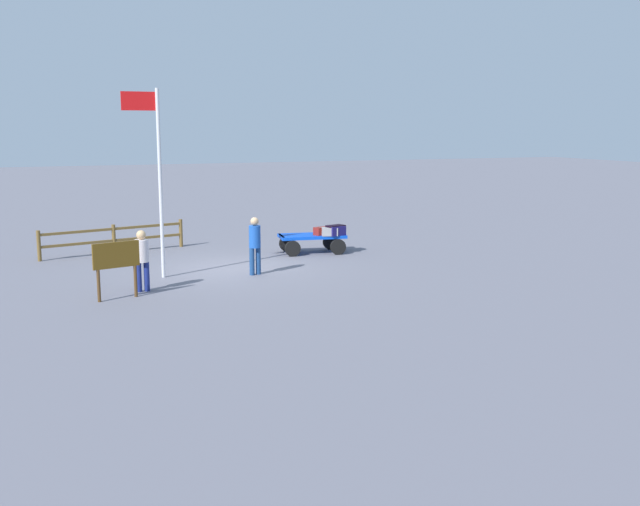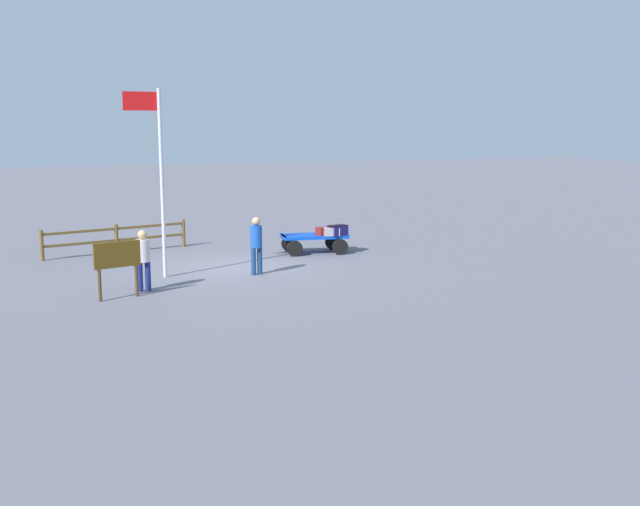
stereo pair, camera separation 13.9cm
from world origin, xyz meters
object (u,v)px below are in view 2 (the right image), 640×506
object	(u,v)px
suitcase_grey	(339,231)
suitcase_navy	(338,230)
suitcase_dark	(332,232)
worker_lead	(256,242)
luggage_cart	(314,239)
flagpole	(158,168)
worker_trailing	(143,256)
suitcase_tan	(323,231)
signboard	(117,260)

from	to	relation	value
suitcase_grey	suitcase_navy	world-z (taller)	suitcase_navy
suitcase_dark	worker_lead	distance (m)	3.99
luggage_cart	flagpole	world-z (taller)	flagpole
suitcase_dark	worker_trailing	bearing A→B (deg)	27.36
worker_lead	suitcase_grey	bearing A→B (deg)	-146.05
suitcase_grey	flagpole	bearing A→B (deg)	16.13
suitcase_dark	worker_lead	bearing A→B (deg)	36.08
flagpole	suitcase_tan	bearing A→B (deg)	-160.33
worker_lead	worker_trailing	xyz separation A→B (m)	(3.24, 1.00, -0.02)
luggage_cart	suitcase_tan	bearing A→B (deg)	144.44
luggage_cart	suitcase_navy	bearing A→B (deg)	151.80
worker_trailing	luggage_cart	bearing A→B (deg)	-147.82
suitcase_tan	signboard	size ratio (longest dim) A/B	0.37
flagpole	worker_trailing	bearing A→B (deg)	66.54
worker_trailing	suitcase_navy	bearing A→B (deg)	-153.08
suitcase_grey	worker_lead	world-z (taller)	worker_lead
suitcase_navy	worker_lead	size ratio (longest dim) A/B	0.40
worker_trailing	flagpole	world-z (taller)	flagpole
suitcase_dark	worker_lead	world-z (taller)	worker_lead
worker_lead	flagpole	bearing A→B (deg)	-12.97
suitcase_navy	suitcase_dark	world-z (taller)	suitcase_navy
worker_lead	worker_trailing	world-z (taller)	worker_lead
suitcase_dark	flagpole	xyz separation A→B (m)	(5.77, 1.76, 2.26)
suitcase_navy	suitcase_grey	bearing A→B (deg)	87.55
suitcase_navy	signboard	bearing A→B (deg)	28.68
luggage_cart	signboard	bearing A→B (deg)	33.42
suitcase_navy	worker_lead	world-z (taller)	worker_lead
suitcase_grey	suitcase_navy	xyz separation A→B (m)	(-0.00, -0.08, 0.01)
luggage_cart	suitcase_grey	size ratio (longest dim) A/B	3.91
worker_lead	flagpole	distance (m)	3.34
luggage_cart	suitcase_dark	size ratio (longest dim) A/B	3.96
suitcase_grey	suitcase_navy	size ratio (longest dim) A/B	0.88
suitcase_dark	worker_trailing	distance (m)	7.27
suitcase_grey	signboard	xyz separation A→B (m)	(7.39, 3.96, 0.20)
luggage_cart	worker_lead	distance (m)	3.94
luggage_cart	signboard	xyz separation A→B (m)	(6.69, 4.42, 0.50)
flagpole	signboard	world-z (taller)	flagpole
luggage_cart	signboard	world-z (taller)	signboard
luggage_cart	signboard	size ratio (longest dim) A/B	1.62
suitcase_dark	flagpole	size ratio (longest dim) A/B	0.11
suitcase_grey	worker_trailing	xyz separation A→B (m)	(6.69, 3.32, 0.15)
suitcase_tan	suitcase_dark	bearing A→B (deg)	128.50
flagpole	signboard	size ratio (longest dim) A/B	3.67
suitcase_navy	suitcase_tan	bearing A→B (deg)	-22.88
suitcase_navy	worker_lead	xyz separation A→B (m)	(3.46, 2.40, 0.16)
suitcase_navy	flagpole	size ratio (longest dim) A/B	0.13
suitcase_tan	flagpole	bearing A→B (deg)	19.67
luggage_cart	suitcase_grey	world-z (taller)	suitcase_grey
suitcase_dark	flagpole	distance (m)	6.44
suitcase_tan	worker_trailing	bearing A→B (deg)	29.72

